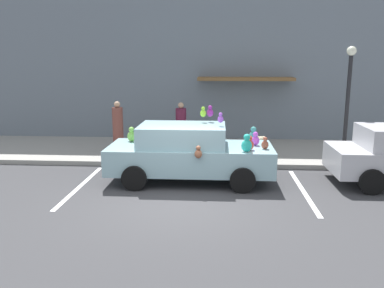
# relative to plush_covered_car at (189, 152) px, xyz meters

# --- Properties ---
(ground_plane) EXTENTS (60.00, 60.00, 0.00)m
(ground_plane) POSITION_rel_plush_covered_car_xyz_m (-0.09, -1.68, -0.80)
(ground_plane) COLOR #38383A
(sidewalk) EXTENTS (24.00, 4.00, 0.15)m
(sidewalk) POSITION_rel_plush_covered_car_xyz_m (-0.09, 3.32, -0.72)
(sidewalk) COLOR gray
(sidewalk) RESTS_ON ground
(storefront_building) EXTENTS (24.00, 1.25, 6.40)m
(storefront_building) POSITION_rel_plush_covered_car_xyz_m (-0.07, 5.47, 2.39)
(storefront_building) COLOR slate
(storefront_building) RESTS_ON ground
(parking_stripe_front) EXTENTS (0.12, 3.60, 0.01)m
(parking_stripe_front) POSITION_rel_plush_covered_car_xyz_m (2.95, -0.68, -0.80)
(parking_stripe_front) COLOR silver
(parking_stripe_front) RESTS_ON ground
(parking_stripe_rear) EXTENTS (0.12, 3.60, 0.01)m
(parking_stripe_rear) POSITION_rel_plush_covered_car_xyz_m (-2.80, -0.68, -0.80)
(parking_stripe_rear) COLOR silver
(parking_stripe_rear) RESTS_ON ground
(plush_covered_car) EXTENTS (4.39, 2.07, 2.01)m
(plush_covered_car) POSITION_rel_plush_covered_car_xyz_m (0.00, 0.00, 0.00)
(plush_covered_car) COLOR #8AB0B8
(plush_covered_car) RESTS_ON ground
(teddy_bear_on_sidewalk) EXTENTS (0.36, 0.30, 0.69)m
(teddy_bear_on_sidewalk) POSITION_rel_plush_covered_car_xyz_m (2.16, 2.29, -0.33)
(teddy_bear_on_sidewalk) COLOR beige
(teddy_bear_on_sidewalk) RESTS_ON sidewalk
(street_lamp_post) EXTENTS (0.28, 0.28, 3.49)m
(street_lamp_post) POSITION_rel_plush_covered_car_xyz_m (4.66, 1.82, 1.52)
(street_lamp_post) COLOR black
(street_lamp_post) RESTS_ON sidewalk
(pedestrian_near_shopfront) EXTENTS (0.38, 0.38, 1.63)m
(pedestrian_near_shopfront) POSITION_rel_plush_covered_car_xyz_m (-0.54, 3.46, 0.10)
(pedestrian_near_shopfront) COLOR #591B32
(pedestrian_near_shopfront) RESTS_ON sidewalk
(pedestrian_walking_past) EXTENTS (0.37, 0.37, 1.71)m
(pedestrian_walking_past) POSITION_rel_plush_covered_car_xyz_m (-2.67, 2.89, 0.14)
(pedestrian_walking_past) COLOR brown
(pedestrian_walking_past) RESTS_ON sidewalk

